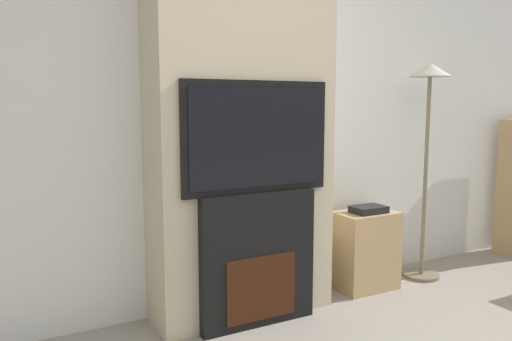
% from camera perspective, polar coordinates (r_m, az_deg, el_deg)
% --- Properties ---
extents(wall_back, '(6.00, 0.06, 2.70)m').
position_cam_1_polar(wall_back, '(3.30, -3.45, 7.70)').
color(wall_back, silver).
rests_on(wall_back, ground_plane).
extents(chimney_breast, '(1.15, 0.38, 2.70)m').
position_cam_1_polar(chimney_breast, '(3.10, -1.70, 7.72)').
color(chimney_breast, '#BCAD8E').
rests_on(chimney_breast, ground_plane).
extents(fireplace, '(0.75, 0.15, 0.82)m').
position_cam_1_polar(fireplace, '(3.08, 0.01, -10.10)').
color(fireplace, black).
rests_on(fireplace, ground_plane).
extents(television, '(0.95, 0.07, 0.66)m').
position_cam_1_polar(television, '(2.94, 0.03, 3.82)').
color(television, black).
rests_on(television, fireplace).
extents(floor_lamp, '(0.31, 0.31, 1.65)m').
position_cam_1_polar(floor_lamp, '(3.99, 19.10, 6.25)').
color(floor_lamp, '#726651').
rests_on(floor_lamp, ground_plane).
extents(media_stand, '(0.44, 0.31, 0.62)m').
position_cam_1_polar(media_stand, '(3.77, 12.32, -8.76)').
color(media_stand, tan).
rests_on(media_stand, ground_plane).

